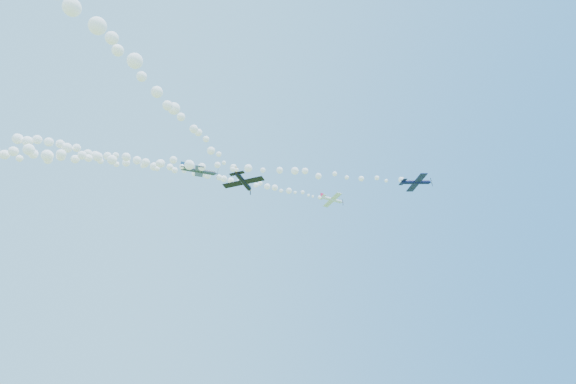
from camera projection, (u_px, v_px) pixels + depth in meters
name	position (u px, v px, depth m)	size (l,w,h in m)	color
plane_white	(332.00, 200.00, 117.30)	(6.59, 6.83, 2.27)	white
smoke_trail_white	(190.00, 172.00, 102.29)	(67.30, 5.55, 2.82)	white
plane_navy	(416.00, 182.00, 92.63)	(6.77, 7.15, 1.85)	#0D113B
smoke_trail_navy	(197.00, 165.00, 85.43)	(77.12, 20.48, 2.68)	white
plane_grey	(199.00, 171.00, 87.93)	(7.15, 7.43, 2.65)	#34404C
plane_black	(243.00, 182.00, 72.33)	(5.61, 5.44, 2.26)	black
smoke_trail_black	(100.00, 33.00, 42.64)	(43.05, 48.42, 2.55)	white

